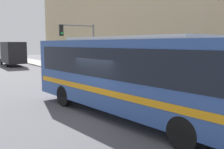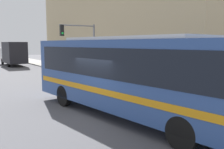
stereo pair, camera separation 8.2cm
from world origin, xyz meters
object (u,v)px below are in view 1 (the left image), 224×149
Objects in this scene: traffic_light_pole at (81,41)px; parking_meter at (92,67)px; city_bus at (132,72)px; fire_hydrant at (131,80)px; delivery_truck at (12,53)px; pedestrian_near_corner at (93,64)px.

traffic_light_pole is 3.43× the size of parking_meter.
city_bus is at bearing -106.38° from traffic_light_pole.
fire_hydrant is 0.17× the size of traffic_light_pole.
delivery_truck is at bearing 100.50° from parking_meter.
traffic_light_pole is 2.54m from parking_meter.
parking_meter is at bearing 90.00° from fire_hydrant.
fire_hydrant is (3.24, -23.20, -1.25)m from delivery_truck.
delivery_truck is 23.45m from fire_hydrant.
traffic_light_pole is (3.36, 11.45, 1.39)m from city_bus.
fire_hydrant is 5.76m from parking_meter.
city_bus is 6.90× the size of pedestrian_near_corner.
fire_hydrant is 6.43m from traffic_light_pole.
fire_hydrant is at bearing 45.16° from city_bus.
fire_hydrant is at bearing -90.00° from parking_meter.
city_bus is 12.35m from parking_meter.
parking_meter is (4.42, 11.50, -0.92)m from city_bus.
parking_meter is at bearing -121.37° from pedestrian_near_corner.
city_bus is at bearing -113.17° from pedestrian_near_corner.
city_bus is 15.56m from pedestrian_near_corner.
traffic_light_pole is at bearing 66.23° from city_bus.
traffic_light_pole reaches higher than parking_meter.
parking_meter is 0.78× the size of pedestrian_near_corner.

